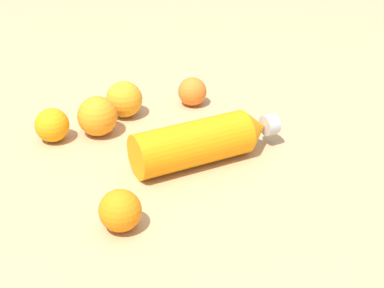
% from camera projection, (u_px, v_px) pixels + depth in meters
% --- Properties ---
extents(ground_plane, '(2.40, 2.40, 0.00)m').
position_uv_depth(ground_plane, '(159.00, 160.00, 1.05)').
color(ground_plane, tan).
extents(water_bottle, '(0.28, 0.09, 0.08)m').
position_uv_depth(water_bottle, '(205.00, 141.00, 1.03)').
color(water_bottle, orange).
rests_on(water_bottle, ground_plane).
extents(orange_0, '(0.07, 0.07, 0.07)m').
position_uv_depth(orange_0, '(124.00, 99.00, 1.19)').
color(orange_0, orange).
rests_on(orange_0, ground_plane).
extents(orange_1, '(0.06, 0.06, 0.06)m').
position_uv_depth(orange_1, '(52.00, 125.00, 1.10)').
color(orange_1, orange).
rests_on(orange_1, ground_plane).
extents(orange_2, '(0.06, 0.06, 0.06)m').
position_uv_depth(orange_2, '(192.00, 92.00, 1.24)').
color(orange_2, orange).
rests_on(orange_2, ground_plane).
extents(orange_3, '(0.06, 0.06, 0.06)m').
position_uv_depth(orange_3, '(120.00, 211.00, 0.86)').
color(orange_3, orange).
rests_on(orange_3, ground_plane).
extents(orange_4, '(0.08, 0.08, 0.08)m').
position_uv_depth(orange_4, '(97.00, 116.00, 1.12)').
color(orange_4, orange).
rests_on(orange_4, ground_plane).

